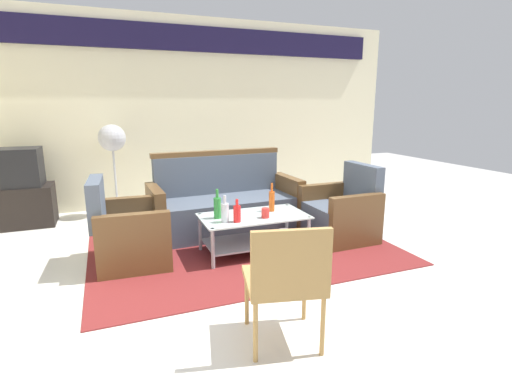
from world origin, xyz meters
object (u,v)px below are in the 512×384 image
object	(u,v)px
bottle_clear	(225,212)
cup	(265,213)
tv_stand	(20,206)
bottle_green	(217,207)
pedestal_fan	(112,143)
armchair_left	(130,235)
bottle_orange	(272,200)
television	(15,167)
armchair_right	(341,214)
wicker_chair	(286,276)
bottle_red	(237,213)
couch	(225,206)
coffee_table	(254,228)

from	to	relation	value
bottle_clear	cup	bearing A→B (deg)	-0.69
tv_stand	bottle_green	bearing A→B (deg)	-42.55
cup	pedestal_fan	xyz separation A→B (m)	(-1.37, 2.12, 0.55)
armchair_left	bottle_green	size ratio (longest dim) A/B	2.84
bottle_orange	cup	xyz separation A→B (m)	(-0.16, -0.21, -0.07)
bottle_clear	television	distance (m)	2.97
bottle_green	bottle_orange	size ratio (longest dim) A/B	0.97
cup	armchair_right	bearing A→B (deg)	9.74
wicker_chair	bottle_clear	bearing A→B (deg)	100.76
bottle_red	armchair_left	bearing A→B (deg)	160.86
bottle_clear	tv_stand	world-z (taller)	bottle_clear
bottle_red	tv_stand	bearing A→B (deg)	136.60
tv_stand	bottle_orange	bearing A→B (deg)	-34.67
armchair_right	television	bearing A→B (deg)	60.80
pedestal_fan	cup	bearing A→B (deg)	-57.23
armchair_left	bottle_green	world-z (taller)	armchair_left
bottle_orange	tv_stand	world-z (taller)	bottle_orange
couch	armchair_right	size ratio (longest dim) A/B	2.15
bottle_green	pedestal_fan	xyz separation A→B (m)	(-0.91, 1.96, 0.49)
coffee_table	bottle_red	world-z (taller)	bottle_red
tv_stand	wicker_chair	world-z (taller)	wicker_chair
pedestal_fan	couch	bearing A→B (deg)	-44.50
wicker_chair	pedestal_fan	bearing A→B (deg)	116.61
bottle_red	pedestal_fan	distance (m)	2.45
armchair_left	bottle_red	size ratio (longest dim) A/B	3.72
couch	cup	bearing A→B (deg)	96.89
bottle_green	cup	bearing A→B (deg)	-19.51
pedestal_fan	armchair_left	bearing A→B (deg)	-88.14
bottle_clear	bottle_red	size ratio (longest dim) A/B	1.17
coffee_table	pedestal_fan	bearing A→B (deg)	122.67
couch	wicker_chair	world-z (taller)	couch
coffee_table	cup	xyz separation A→B (m)	(0.08, -0.12, 0.19)
television	coffee_table	bearing A→B (deg)	143.21
bottle_orange	tv_stand	xyz separation A→B (m)	(-2.70, 1.86, -0.27)
bottle_orange	pedestal_fan	distance (m)	2.50
bottle_clear	wicker_chair	bearing A→B (deg)	-91.90
coffee_table	bottle_orange	distance (m)	0.36
coffee_table	bottle_clear	world-z (taller)	bottle_clear
armchair_left	pedestal_fan	size ratio (longest dim) A/B	0.67
coffee_table	armchair_right	bearing A→B (deg)	2.89
tv_stand	coffee_table	bearing A→B (deg)	-38.48
bottle_clear	bottle_orange	bearing A→B (deg)	19.07
armchair_right	pedestal_fan	bearing A→B (deg)	49.74
couch	bottle_orange	xyz separation A→B (m)	(0.31, -0.72, 0.21)
bottle_clear	wicker_chair	world-z (taller)	wicker_chair
couch	pedestal_fan	world-z (taller)	pedestal_fan
tv_stand	television	size ratio (longest dim) A/B	1.30
pedestal_fan	television	bearing A→B (deg)	-177.68
armchair_left	pedestal_fan	world-z (taller)	pedestal_fan
bottle_orange	television	size ratio (longest dim) A/B	0.50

